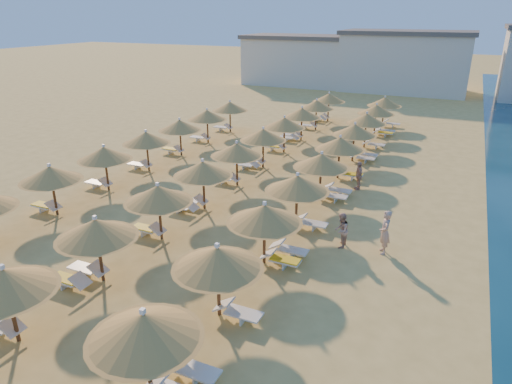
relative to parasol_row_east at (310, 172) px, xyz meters
The scene contains 9 objects.
ground 6.30m from the parasol_row_east, 107.82° to the right, with size 220.00×220.00×0.00m, color #DAB560.
hotel_blocks 41.03m from the parasol_row_east, 87.93° to the left, with size 47.44×8.96×8.10m.
parasol_row_east is the anchor object (origin of this frame).
parasol_row_west 4.95m from the parasol_row_east, behind, with size 2.98×43.64×2.66m.
parasol_row_inland 11.21m from the parasol_row_east, behind, with size 2.98×28.85×2.66m.
loungers 4.56m from the parasol_row_east, behind, with size 14.21×41.26×0.66m.
beachgoer_a 5.11m from the parasol_row_east, 33.18° to the right, with size 0.69×0.45×1.89m, color tan.
beachgoer_b 4.03m from the parasol_row_east, 50.64° to the right, with size 0.75×0.59×1.55m, color tan.
beachgoer_c 4.60m from the parasol_row_east, 69.61° to the left, with size 0.96×0.40×1.65m, color tan.
Camera 1 is at (8.17, -14.51, 9.35)m, focal length 32.00 mm.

